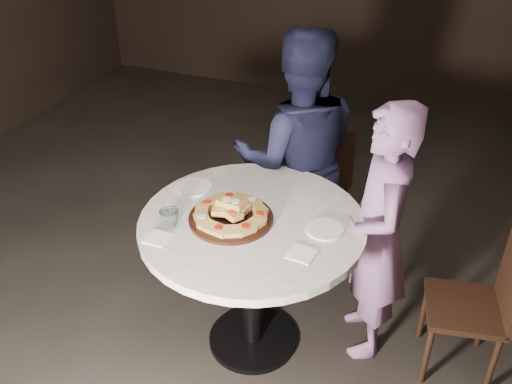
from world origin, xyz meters
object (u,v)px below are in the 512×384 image
at_px(focaccia_pile, 231,212).
at_px(chair_far, 321,170).
at_px(serving_board, 231,218).
at_px(water_glass, 169,218).
at_px(table, 252,245).
at_px(diner_navy, 297,158).
at_px(diner_teal, 377,236).
at_px(chair_right, 484,301).

height_order(focaccia_pile, chair_far, focaccia_pile).
bearing_deg(serving_board, water_glass, -148.85).
bearing_deg(focaccia_pile, table, 18.24).
distance_m(focaccia_pile, diner_navy, 0.76).
bearing_deg(chair_far, focaccia_pile, 59.51).
bearing_deg(diner_teal, water_glass, -85.29).
xyz_separation_m(focaccia_pile, diner_navy, (0.09, 0.75, -0.09)).
height_order(chair_far, diner_navy, diner_navy).
height_order(table, chair_far, table).
bearing_deg(diner_navy, water_glass, 48.25).
distance_m(chair_far, chair_right, 1.41).
xyz_separation_m(focaccia_pile, diner_teal, (0.65, 0.28, -0.16)).
relative_size(water_glass, diner_teal, 0.06).
distance_m(water_glass, diner_navy, 0.97).
relative_size(chair_far, diner_teal, 0.57).
xyz_separation_m(serving_board, chair_far, (0.12, 1.20, -0.36)).
bearing_deg(chair_far, serving_board, 59.44).
bearing_deg(chair_right, focaccia_pile, -86.70).
distance_m(chair_far, diner_navy, 0.54).
xyz_separation_m(serving_board, focaccia_pile, (0.00, 0.00, 0.04)).
distance_m(water_glass, diner_teal, 1.01).
relative_size(table, focaccia_pile, 3.06).
relative_size(serving_board, water_glass, 4.44).
height_order(diner_navy, diner_teal, diner_navy).
height_order(water_glass, diner_teal, diner_teal).
distance_m(table, serving_board, 0.19).
xyz_separation_m(chair_far, diner_navy, (-0.04, -0.44, 0.31)).
relative_size(diner_navy, diner_teal, 1.10).
bearing_deg(table, chair_far, 88.59).
relative_size(table, diner_teal, 0.79).
relative_size(focaccia_pile, chair_far, 0.45).
relative_size(water_glass, chair_far, 0.11).
height_order(serving_board, chair_far, serving_board).
distance_m(serving_board, water_glass, 0.29).
bearing_deg(water_glass, diner_navy, 69.65).
distance_m(diner_navy, diner_teal, 0.74).
height_order(table, serving_board, serving_board).
distance_m(water_glass, chair_right, 1.57).
distance_m(focaccia_pile, chair_far, 1.26).
height_order(chair_right, diner_teal, diner_teal).
bearing_deg(serving_board, focaccia_pile, 49.83).
distance_m(serving_board, focaccia_pile, 0.04).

